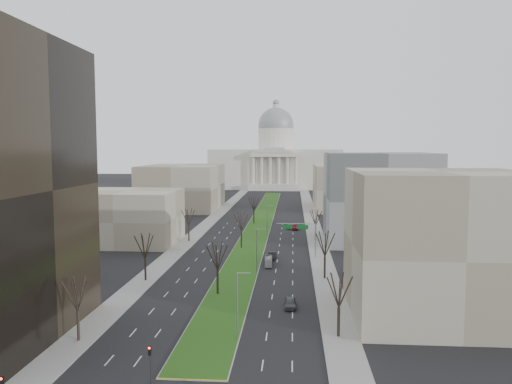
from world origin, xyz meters
The scene contains 29 objects.
ground centered at (0.00, 120.00, 0.00)m, with size 600.00×600.00×0.00m, color black.
median centered at (0.00, 118.99, 0.10)m, with size 8.00×222.03×0.20m.
sidewalk_left centered at (-17.50, 95.00, 0.07)m, with size 5.00×330.00×0.15m, color gray.
sidewalk_right centered at (17.50, 95.00, 0.07)m, with size 5.00×330.00×0.15m, color gray.
capitol centered at (0.00, 269.59, 16.31)m, with size 80.00×46.00×55.00m.
building_beige_left centered at (-33.00, 85.00, 7.00)m, with size 26.00×22.00×14.00m, color #9D9379.
building_tan_right centered at (33.00, 32.00, 11.00)m, with size 26.00×24.00×22.00m, color gray.
building_grey_right centered at (34.00, 92.00, 12.00)m, with size 28.00×26.00×24.00m, color #5D6062.
building_far_left centered at (-35.00, 160.00, 9.00)m, with size 30.00×40.00×18.00m, color gray.
building_far_right centered at (35.00, 165.00, 9.00)m, with size 30.00×40.00×18.00m, color #9D9379.
tree_left_near centered at (-17.20, 18.00, 6.61)m, with size 5.10×5.10×9.18m.
tree_left_mid centered at (-17.20, 48.00, 7.00)m, with size 5.40×5.40×9.72m.
tree_left_far centered at (-17.20, 88.00, 6.84)m, with size 5.28×5.28×9.50m.
tree_right_near centered at (17.20, 22.00, 6.69)m, with size 5.16×5.16×9.29m.
tree_right_mid centered at (17.20, 52.00, 7.16)m, with size 5.52×5.52×9.94m.
tree_right_far centered at (17.20, 92.00, 6.53)m, with size 5.04×5.04×9.07m.
tree_median_a centered at (-2.00, 40.00, 7.00)m, with size 5.40×5.40×9.72m.
tree_median_b centered at (-2.00, 80.00, 7.00)m, with size 5.40×5.40×9.72m.
tree_median_c centered at (-2.00, 120.00, 7.00)m, with size 5.40×5.40×9.72m.
streetlamp_median_a centered at (3.76, 20.00, 4.81)m, with size 1.90×0.20×9.16m.
streetlamp_median_b centered at (3.76, 55.00, 4.81)m, with size 1.90×0.20×9.16m.
streetlamp_median_c centered at (3.76, 95.00, 4.81)m, with size 1.90×0.20×9.16m.
traffic_signal_median centered at (-4.30, 6.93, 2.79)m, with size 0.32×0.41×4.30m.
mast_arm_signs centered at (13.49, 70.03, 6.11)m, with size 9.12×0.24×8.09m.
car_grey_near centered at (10.65, 33.89, 0.79)m, with size 1.86×4.63×1.58m, color #45494C.
car_black centered at (6.25, 68.08, 0.81)m, with size 1.71×4.91×1.62m, color black.
car_red centered at (11.83, 109.98, 0.79)m, with size 2.21×5.43×1.57m, color maroon.
car_grey_far centered at (10.11, 111.22, 0.64)m, with size 2.13×4.62×1.28m, color #56575E.
box_van centered at (5.74, 62.12, 0.90)m, with size 1.52×6.49×1.81m, color silver.
Camera 1 is at (10.96, -43.94, 25.64)m, focal length 35.00 mm.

